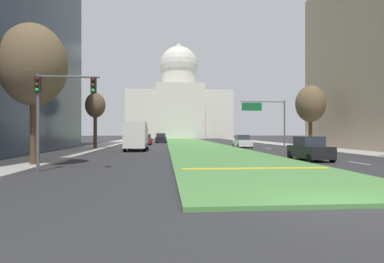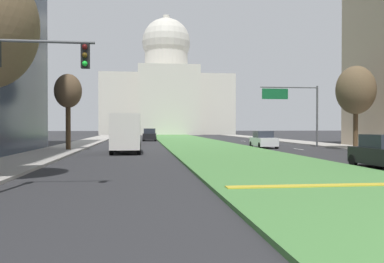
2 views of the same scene
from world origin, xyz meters
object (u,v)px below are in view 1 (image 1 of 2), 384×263
at_px(sedan_distant, 146,140).
at_px(box_truck_delivery, 136,136).
at_px(street_tree_right_mid, 310,104).
at_px(capitol_building, 179,105).
at_px(sedan_lead_stopped, 310,149).
at_px(sedan_far_horizon, 161,138).
at_px(street_tree_left_near, 33,65).
at_px(sedan_midblock, 242,142).
at_px(traffic_light_near_left, 54,100).
at_px(street_tree_left_mid, 95,106).
at_px(overhead_guide_sign, 268,113).

distance_m(sedan_distant, box_truck_delivery, 17.50).
bearing_deg(street_tree_right_mid, capitol_building, 99.87).
xyz_separation_m(sedan_lead_stopped, sedan_far_horizon, (-11.36, 41.01, 0.03)).
height_order(sedan_lead_stopped, sedan_far_horizon, sedan_far_horizon).
relative_size(street_tree_right_mid, sedan_distant, 1.74).
height_order(street_tree_left_near, sedan_distant, street_tree_left_near).
bearing_deg(sedan_distant, sedan_midblock, -40.09).
bearing_deg(street_tree_left_near, traffic_light_near_left, -51.78).
bearing_deg(box_truck_delivery, street_tree_left_near, -106.04).
bearing_deg(sedan_midblock, sedan_far_horizon, 117.76).
bearing_deg(street_tree_left_mid, sedan_far_horizon, 72.08).
xyz_separation_m(street_tree_right_mid, sedan_far_horizon, (-18.51, 25.57, -4.66)).
height_order(street_tree_left_near, sedan_far_horizon, street_tree_left_near).
height_order(sedan_midblock, sedan_far_horizon, sedan_far_horizon).
height_order(capitol_building, street_tree_left_near, capitol_building).
bearing_deg(capitol_building, overhead_guide_sign, -82.24).
relative_size(overhead_guide_sign, sedan_distant, 1.45).
relative_size(street_tree_right_mid, sedan_lead_stopped, 1.85).
height_order(street_tree_left_near, sedan_midblock, street_tree_left_near).
bearing_deg(sedan_distant, street_tree_left_mid, -110.58).
relative_size(capitol_building, sedan_midblock, 8.44).
xyz_separation_m(street_tree_left_mid, box_truck_delivery, (5.22, -3.38, -3.54)).
distance_m(street_tree_left_near, street_tree_left_mid, 20.01).
bearing_deg(overhead_guide_sign, sedan_far_horizon, 126.79).
bearing_deg(sedan_midblock, capitol_building, 94.52).
height_order(street_tree_left_near, box_truck_delivery, street_tree_left_near).
distance_m(overhead_guide_sign, sedan_far_horizon, 25.24).
relative_size(street_tree_left_near, sedan_midblock, 2.10).
bearing_deg(street_tree_left_near, sedan_distant, 81.90).
bearing_deg(capitol_building, traffic_light_near_left, -96.42).
bearing_deg(street_tree_left_near, sedan_lead_stopped, 8.50).
bearing_deg(capitol_building, sedan_distant, -97.77).
bearing_deg(overhead_guide_sign, sedan_distant, 149.38).
distance_m(overhead_guide_sign, sedan_midblock, 5.57).
bearing_deg(sedan_lead_stopped, box_truck_delivery, 135.04).
xyz_separation_m(traffic_light_near_left, box_truck_delivery, (2.66, 19.29, -2.12)).
relative_size(sedan_far_horizon, box_truck_delivery, 0.75).
distance_m(street_tree_left_near, sedan_lead_stopped, 19.56).
distance_m(capitol_building, sedan_far_horizon, 50.24).
bearing_deg(street_tree_right_mid, overhead_guide_sign, 122.53).
height_order(sedan_distant, box_truck_delivery, box_truck_delivery).
bearing_deg(traffic_light_near_left, box_truck_delivery, 82.15).
xyz_separation_m(street_tree_left_mid, sedan_far_horizon, (7.70, 23.81, -4.35)).
height_order(overhead_guide_sign, street_tree_left_near, street_tree_left_near).
relative_size(sedan_distant, sedan_far_horizon, 0.94).
relative_size(sedan_lead_stopped, sedan_far_horizon, 0.88).
distance_m(street_tree_right_mid, box_truck_delivery, 21.40).
distance_m(street_tree_left_near, box_truck_delivery, 17.85).
distance_m(traffic_light_near_left, sedan_far_horizon, 46.86).
bearing_deg(box_truck_delivery, street_tree_left_mid, 147.07).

